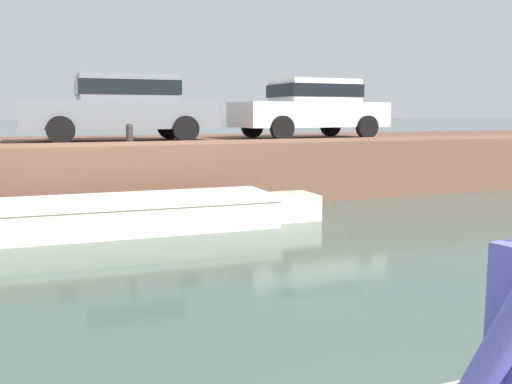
{
  "coord_description": "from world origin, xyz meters",
  "views": [
    {
      "loc": [
        -1.98,
        -1.72,
        2.02
      ],
      "look_at": [
        0.05,
        3.46,
        1.26
      ],
      "focal_mm": 40.0,
      "sensor_mm": 36.0,
      "label": 1
    }
  ],
  "objects_px": {
    "boat_moored_central_cream": "(147,213)",
    "mooring_bollard_mid": "(130,134)",
    "car_centre_grey": "(122,105)",
    "car_right_inner_white": "(311,106)"
  },
  "relations": [
    {
      "from": "boat_moored_central_cream",
      "to": "car_centre_grey",
      "type": "bearing_deg",
      "value": 87.27
    },
    {
      "from": "car_right_inner_white",
      "to": "mooring_bollard_mid",
      "type": "distance_m",
      "value": 5.45
    },
    {
      "from": "car_centre_grey",
      "to": "car_right_inner_white",
      "type": "bearing_deg",
      "value": 0.05
    },
    {
      "from": "boat_moored_central_cream",
      "to": "mooring_bollard_mid",
      "type": "distance_m",
      "value": 2.31
    },
    {
      "from": "boat_moored_central_cream",
      "to": "car_right_inner_white",
      "type": "height_order",
      "value": "car_right_inner_white"
    },
    {
      "from": "boat_moored_central_cream",
      "to": "mooring_bollard_mid",
      "type": "height_order",
      "value": "mooring_bollard_mid"
    },
    {
      "from": "boat_moored_central_cream",
      "to": "car_centre_grey",
      "type": "relative_size",
      "value": 1.37
    },
    {
      "from": "boat_moored_central_cream",
      "to": "car_right_inner_white",
      "type": "bearing_deg",
      "value": 36.24
    },
    {
      "from": "boat_moored_central_cream",
      "to": "car_right_inner_white",
      "type": "distance_m",
      "value": 6.64
    },
    {
      "from": "boat_moored_central_cream",
      "to": "mooring_bollard_mid",
      "type": "xyz_separation_m",
      "value": [
        0.03,
        1.89,
        1.34
      ]
    }
  ]
}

